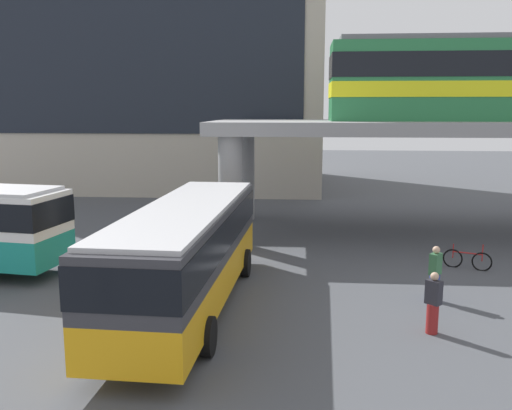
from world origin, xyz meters
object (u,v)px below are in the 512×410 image
at_px(station_building, 158,82).
at_px(bicycle_red, 467,260).
at_px(pedestrian_by_bike_rack, 433,305).
at_px(pedestrian_near_building, 435,275).
at_px(bus_main, 188,246).

distance_m(station_building, bicycle_red, 30.63).
xyz_separation_m(pedestrian_by_bike_rack, pedestrian_near_building, (0.67, 2.64, 0.03)).
xyz_separation_m(bicycle_red, pedestrian_by_bike_rack, (-2.77, -6.35, 0.45)).
bearing_deg(pedestrian_near_building, station_building, 120.07).
distance_m(station_building, pedestrian_near_building, 32.38).
xyz_separation_m(station_building, bus_main, (8.19, -28.67, -6.16)).
distance_m(bus_main, pedestrian_near_building, 7.83).
distance_m(bicycle_red, pedestrian_by_bike_rack, 6.94).
height_order(bicycle_red, pedestrian_near_building, pedestrian_near_building).
relative_size(pedestrian_by_bike_rack, pedestrian_near_building, 0.96).
relative_size(bicycle_red, pedestrian_by_bike_rack, 0.97).
relative_size(bicycle_red, pedestrian_near_building, 0.94).
bearing_deg(bus_main, station_building, 105.94).
height_order(station_building, bus_main, station_building).
bearing_deg(bicycle_red, bus_main, -152.42).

